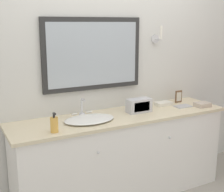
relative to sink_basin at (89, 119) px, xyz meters
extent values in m
cube|color=silver|center=(0.35, 0.33, 0.42)|extent=(8.00, 0.06, 2.55)
cube|color=#282828|center=(0.18, 0.28, 0.55)|extent=(1.02, 0.04, 0.69)
cube|color=#9EA8B2|center=(0.18, 0.26, 0.55)|extent=(0.93, 0.01, 0.60)
cylinder|color=silver|center=(0.91, 0.29, 0.68)|extent=(0.09, 0.01, 0.09)
cylinder|color=silver|center=(0.91, 0.24, 0.68)|extent=(0.02, 0.10, 0.02)
cylinder|color=white|center=(0.91, 0.19, 0.75)|extent=(0.02, 0.02, 0.14)
cube|color=white|center=(0.35, 0.02, -0.45)|extent=(2.10, 0.52, 0.81)
cube|color=beige|center=(0.35, 0.02, -0.03)|extent=(2.17, 0.55, 0.03)
sphere|color=silver|center=(-0.03, -0.25, -0.23)|extent=(0.02, 0.02, 0.02)
sphere|color=silver|center=(0.73, -0.25, -0.23)|extent=(0.02, 0.02, 0.02)
ellipsoid|color=white|center=(0.00, -0.01, 0.00)|extent=(0.47, 0.31, 0.03)
cylinder|color=silver|center=(0.00, 0.17, 0.00)|extent=(0.06, 0.06, 0.03)
cylinder|color=silver|center=(0.00, 0.17, 0.08)|extent=(0.02, 0.02, 0.14)
cylinder|color=silver|center=(0.00, 0.13, 0.15)|extent=(0.02, 0.07, 0.02)
cylinder|color=white|center=(-0.07, 0.17, 0.01)|extent=(0.06, 0.02, 0.02)
cylinder|color=white|center=(0.08, 0.17, 0.01)|extent=(0.06, 0.02, 0.02)
cylinder|color=gold|center=(-0.37, -0.14, 0.04)|extent=(0.06, 0.06, 0.12)
cylinder|color=black|center=(-0.37, -0.14, 0.12)|extent=(0.02, 0.02, 0.03)
cube|color=black|center=(-0.37, -0.16, 0.14)|extent=(0.02, 0.03, 0.01)
cube|color=#BCBCC1|center=(0.55, 0.03, 0.05)|extent=(0.24, 0.12, 0.14)
cube|color=black|center=(0.55, -0.02, 0.05)|extent=(0.18, 0.01, 0.09)
cube|color=brown|center=(1.15, 0.15, 0.05)|extent=(0.09, 0.01, 0.14)
cube|color=beige|center=(1.15, 0.14, 0.05)|extent=(0.06, 0.00, 0.10)
cube|color=#B7A899|center=(1.26, -0.11, 0.00)|extent=(0.16, 0.12, 0.04)
cube|color=silver|center=(0.93, 0.13, 0.00)|extent=(0.18, 0.11, 0.04)
cube|color=#ADADB2|center=(1.08, -0.01, -0.01)|extent=(0.18, 0.11, 0.01)
camera|label=1|loc=(-1.08, -2.48, 0.85)|focal=50.00mm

